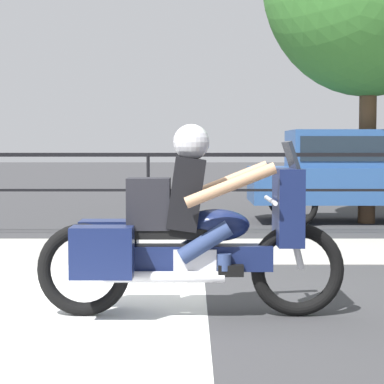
{
  "coord_description": "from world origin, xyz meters",
  "views": [
    {
      "loc": [
        0.67,
        -6.39,
        1.36
      ],
      "look_at": [
        0.64,
        0.79,
        0.93
      ],
      "focal_mm": 70.0,
      "sensor_mm": 36.0,
      "label": 1
    }
  ],
  "objects": [
    {
      "name": "sidewalk_band",
      "position": [
        0.0,
        3.4,
        0.01
      ],
      "size": [
        44.0,
        2.4,
        0.01
      ],
      "primitive_type": "cube",
      "color": "#A8A59E",
      "rests_on": "ground"
    },
    {
      "name": "parked_car",
      "position": [
        3.62,
        7.22,
        0.95
      ],
      "size": [
        3.96,
        1.72,
        1.67
      ],
      "rotation": [
        0.0,
        0.0,
        -0.07
      ],
      "color": "#284C84",
      "rests_on": "ground"
    },
    {
      "name": "ground_plane",
      "position": [
        0.0,
        0.0,
        0.0
      ],
      "size": [
        120.0,
        120.0,
        0.0
      ],
      "primitive_type": "plane",
      "color": "#38383A"
    },
    {
      "name": "crosswalk_band",
      "position": [
        -0.82,
        -0.2,
        0.0
      ],
      "size": [
        3.23,
        6.0,
        0.01
      ],
      "primitive_type": "cube",
      "color": "silver",
      "rests_on": "ground"
    },
    {
      "name": "motorcycle",
      "position": [
        0.63,
        -0.42,
        0.68
      ],
      "size": [
        2.47,
        0.76,
        1.55
      ],
      "rotation": [
        0.0,
        0.0,
        0.07
      ],
      "color": "black",
      "rests_on": "ground"
    },
    {
      "name": "fence_railing",
      "position": [
        0.0,
        5.07,
        1.0
      ],
      "size": [
        36.0,
        0.05,
        1.27
      ],
      "color": "black",
      "rests_on": "ground"
    }
  ]
}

